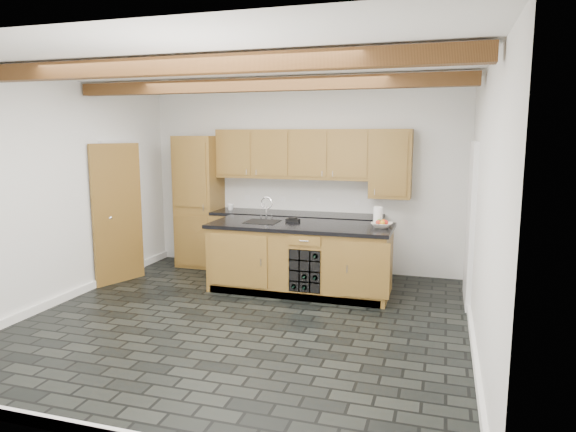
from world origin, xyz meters
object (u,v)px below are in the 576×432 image
object	(u,v)px
fruit_bowl	(382,225)
island	(301,258)
kitchen_scale	(293,220)
paper_towel	(378,216)

from	to	relation	value
fruit_bowl	island	bearing A→B (deg)	-177.49
kitchen_scale	fruit_bowl	distance (m)	1.23
kitchen_scale	fruit_bowl	world-z (taller)	fruit_bowl
island	fruit_bowl	bearing A→B (deg)	2.51
island	kitchen_scale	bearing A→B (deg)	136.17
island	fruit_bowl	size ratio (longest dim) A/B	9.22
island	paper_towel	bearing A→B (deg)	9.38
island	kitchen_scale	world-z (taller)	kitchen_scale
fruit_bowl	paper_towel	size ratio (longest dim) A/B	1.07
island	fruit_bowl	world-z (taller)	fruit_bowl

